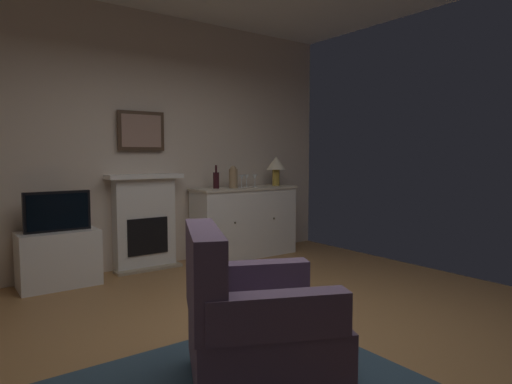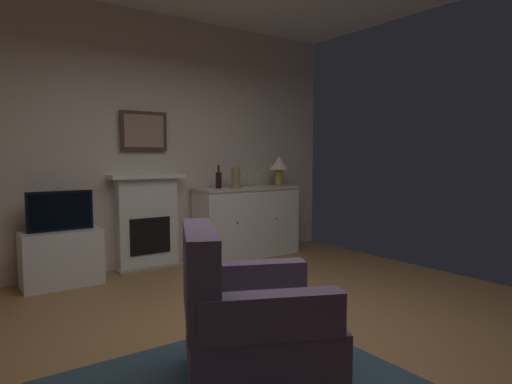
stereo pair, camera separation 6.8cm
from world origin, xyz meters
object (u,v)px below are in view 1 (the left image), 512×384
at_px(framed_picture, 141,131).
at_px(wine_bottle, 216,180).
at_px(table_lamp, 276,165).
at_px(tv_cabinet, 59,259).
at_px(vase_decorative, 233,177).
at_px(armchair, 252,322).
at_px(sideboard_cabinet, 245,222).
at_px(fireplace_unit, 145,222).
at_px(wine_glass_center, 247,178).
at_px(tv_set, 58,211).
at_px(wine_glass_left, 242,178).
at_px(wine_glass_right, 255,178).

xyz_separation_m(framed_picture, wine_bottle, (0.88, -0.20, -0.58)).
height_order(table_lamp, tv_cabinet, table_lamp).
xyz_separation_m(vase_decorative, armchair, (-1.63, -2.66, -0.66)).
height_order(sideboard_cabinet, vase_decorative, vase_decorative).
height_order(table_lamp, vase_decorative, table_lamp).
xyz_separation_m(fireplace_unit, wine_glass_center, (1.33, -0.17, 0.48)).
xyz_separation_m(tv_cabinet, tv_set, (-0.00, -0.02, 0.48)).
bearing_deg(wine_glass_left, armchair, -123.48).
relative_size(sideboard_cabinet, table_lamp, 3.52).
relative_size(fireplace_unit, armchair, 1.04).
xyz_separation_m(fireplace_unit, wine_glass_right, (1.44, -0.20, 0.48)).
xyz_separation_m(sideboard_cabinet, wine_bottle, (-0.41, 0.02, 0.56)).
bearing_deg(wine_bottle, wine_glass_right, -4.68).
height_order(wine_glass_right, tv_cabinet, wine_glass_right).
bearing_deg(framed_picture, tv_cabinet, -167.99).
height_order(wine_glass_left, wine_glass_right, same).
relative_size(framed_picture, vase_decorative, 1.96).
relative_size(table_lamp, wine_glass_center, 2.42).
xyz_separation_m(sideboard_cabinet, tv_set, (-2.26, -0.01, 0.31)).
height_order(framed_picture, sideboard_cabinet, framed_picture).
height_order(framed_picture, tv_cabinet, framed_picture).
distance_m(framed_picture, wine_glass_left, 1.37).
relative_size(wine_glass_right, tv_set, 0.27).
xyz_separation_m(wine_glass_left, wine_glass_center, (0.11, 0.04, 0.00)).
relative_size(framed_picture, wine_glass_center, 3.33).
relative_size(framed_picture, tv_cabinet, 0.73).
bearing_deg(table_lamp, sideboard_cabinet, -180.00).
relative_size(table_lamp, wine_glass_left, 2.42).
bearing_deg(tv_set, armchair, -81.07).
bearing_deg(wine_bottle, framed_picture, 167.17).
relative_size(table_lamp, armchair, 0.38).
bearing_deg(table_lamp, tv_set, -179.83).
height_order(fireplace_unit, wine_glass_right, fireplace_unit).
bearing_deg(tv_cabinet, framed_picture, 12.01).
bearing_deg(wine_glass_right, fireplace_unit, 172.08).
height_order(wine_bottle, tv_set, wine_bottle).
distance_m(wine_bottle, armchair, 3.15).
bearing_deg(vase_decorative, table_lamp, 3.92).
bearing_deg(armchair, table_lamp, 48.92).
bearing_deg(sideboard_cabinet, wine_glass_center, 15.43).
xyz_separation_m(framed_picture, wine_glass_center, (1.33, -0.21, -0.57)).
height_order(wine_glass_left, tv_set, wine_glass_left).
xyz_separation_m(framed_picture, tv_cabinet, (-0.98, -0.21, -1.31)).
bearing_deg(wine_glass_left, vase_decorative, -173.14).
height_order(framed_picture, vase_decorative, framed_picture).
bearing_deg(wine_glass_right, wine_glass_center, 162.64).
bearing_deg(armchair, sideboard_cabinet, 55.84).
distance_m(wine_bottle, vase_decorative, 0.22).
xyz_separation_m(wine_bottle, wine_glass_center, (0.45, -0.01, 0.01)).
xyz_separation_m(tv_cabinet, armchair, (0.42, -2.73, 0.10)).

